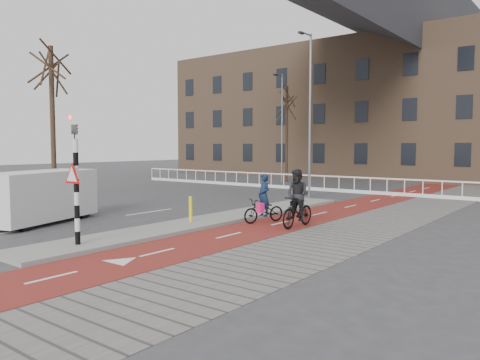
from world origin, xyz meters
The scene contains 15 objects.
ground centered at (0.00, 0.00, 0.00)m, with size 120.00×120.00×0.00m, color #38383A.
bike_lane centered at (1.50, 10.00, 0.01)m, with size 2.50×60.00×0.01m, color maroon.
sidewalk centered at (4.30, 10.00, 0.01)m, with size 3.00×60.00×0.01m, color slate.
curb_island centered at (-0.70, 4.00, 0.06)m, with size 1.80×16.00×0.12m, color gray.
traffic_signal centered at (-0.60, -2.02, 1.99)m, with size 0.80×0.80×3.68m.
bollard centered at (-0.84, 2.71, 0.57)m, with size 0.12×0.12×0.90m, color yellow.
cyclist_near centered at (0.97, 4.69, 0.61)m, with size 1.15×1.79×1.79m.
cyclist_far centered at (2.45, 4.59, 0.84)m, with size 0.87×1.88×2.00m.
van centered at (-5.52, -0.36, 1.00)m, with size 3.04×4.73×1.89m.
railing centered at (-5.00, 17.00, 0.31)m, with size 28.00×0.10×0.99m.
townhouse_row centered at (-3.00, 32.00, 7.81)m, with size 46.00×10.00×15.90m.
tree_left centered at (-11.91, 4.02, 3.97)m, with size 0.25×0.25×7.94m, color #312015.
tree_mid centered at (-9.11, 22.27, 3.73)m, with size 0.23×0.23×7.47m, color #312015.
streetlight_near centered at (-1.61, 12.62, 4.33)m, with size 0.12×0.12×8.67m, color slate.
streetlight_left centered at (-9.06, 21.52, 4.16)m, with size 0.12×0.12×8.32m, color slate.
Camera 1 is at (10.69, -9.29, 2.81)m, focal length 35.00 mm.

